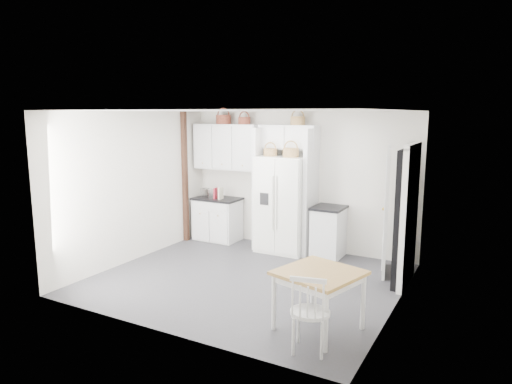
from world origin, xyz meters
The scene contains 27 objects.
floor centered at (0.00, 0.00, 0.00)m, with size 4.50×4.50×0.00m, color #3F3E48.
ceiling centered at (0.00, 0.00, 2.60)m, with size 4.50×4.50×0.00m, color white.
wall_back centered at (0.00, 2.00, 1.30)m, with size 4.50×4.50×0.00m, color silver.
wall_left centered at (-2.25, 0.00, 1.30)m, with size 4.00×4.00×0.00m, color silver.
wall_right centered at (2.25, 0.00, 1.30)m, with size 4.00×4.00×0.00m, color silver.
refrigerator centered at (-0.15, 1.66, 0.89)m, with size 0.92×0.74×1.79m, color white.
base_cab_left centered at (-1.67, 1.70, 0.42)m, with size 0.90×0.57×0.83m, color white.
base_cab_right centered at (0.71, 1.70, 0.44)m, with size 0.50×0.60×0.88m, color white.
dining_table centered at (1.58, -1.05, 0.36)m, with size 0.87×0.87×0.73m, color olive.
windsor_chair centered at (1.67, -1.57, 0.44)m, with size 0.43×0.39×0.89m, color white.
counter_left centered at (-1.67, 1.70, 0.85)m, with size 0.94×0.60×0.04m, color black.
counter_right centered at (0.71, 1.70, 0.90)m, with size 0.54×0.64×0.04m, color black.
toaster centered at (-1.93, 1.70, 0.96)m, with size 0.25×0.14×0.17m, color silver.
cookbook_red centered at (-1.65, 1.62, 0.98)m, with size 0.03×0.15×0.22m, color #A92032.
cookbook_cream centered at (-1.53, 1.62, 0.99)m, with size 0.03×0.16×0.24m, color beige.
basket_upper_b centered at (-1.58, 1.83, 2.44)m, with size 0.31×0.31×0.18m, color #532413.
basket_upper_c centered at (-1.10, 1.83, 2.42)m, with size 0.24×0.24×0.14m, color #532413.
basket_bridge_b centered at (0.02, 1.83, 2.43)m, with size 0.27×0.27×0.16m, color brown.
basket_fridge_a centered at (-0.39, 1.56, 1.86)m, with size 0.26×0.26×0.14m, color brown.
basket_fridge_b centered at (0.02, 1.56, 1.87)m, with size 0.30×0.30×0.16m, color brown.
upper_cabinet centered at (-1.50, 1.83, 1.90)m, with size 1.40×0.34×0.90m, color white.
bridge_cabinet centered at (-0.15, 1.83, 2.12)m, with size 1.12×0.34×0.45m, color white.
fridge_panel_left centered at (-0.66, 1.70, 1.15)m, with size 0.08×0.60×2.30m, color white.
fridge_panel_right centered at (0.36, 1.70, 1.15)m, with size 0.08×0.60×2.30m, color white.
trim_post centered at (-2.20, 1.35, 1.30)m, with size 0.09×0.09×2.60m, color #362012.
doorway_void centered at (2.16, 1.00, 1.02)m, with size 0.18×0.85×2.05m, color black.
door_slab centered at (1.80, 1.33, 1.02)m, with size 0.80×0.04×2.05m, color white.
Camera 1 is at (3.37, -5.90, 2.56)m, focal length 32.00 mm.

